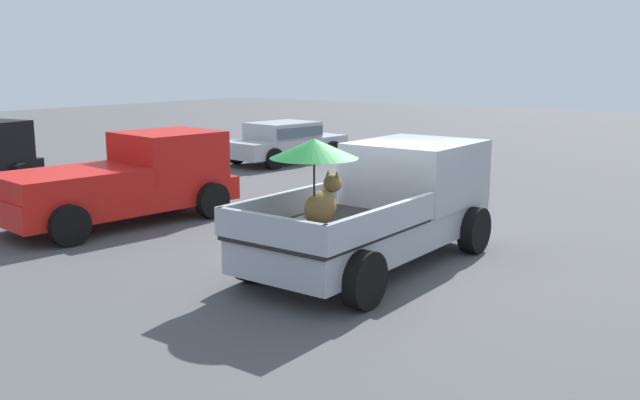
{
  "coord_description": "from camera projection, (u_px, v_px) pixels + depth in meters",
  "views": [
    {
      "loc": [
        -9.26,
        -5.83,
        3.24
      ],
      "look_at": [
        -0.54,
        0.64,
        1.1
      ],
      "focal_mm": 39.26,
      "sensor_mm": 36.0,
      "label": 1
    }
  ],
  "objects": [
    {
      "name": "pickup_truck_red",
      "position": [
        129.0,
        180.0,
        14.33
      ],
      "size": [
        4.99,
        2.64,
        1.8
      ],
      "rotation": [
        0.0,
        0.0,
        -0.12
      ],
      "color": "black",
      "rests_on": "ground"
    },
    {
      "name": "pickup_truck_main",
      "position": [
        386.0,
        203.0,
        11.48
      ],
      "size": [
        5.05,
        2.24,
        2.18
      ],
      "rotation": [
        0.0,
        0.0,
        0.0
      ],
      "color": "black",
      "rests_on": "ground"
    },
    {
      "name": "ground_plane",
      "position": [
        372.0,
        266.0,
        11.33
      ],
      "size": [
        80.0,
        80.0,
        0.0
      ],
      "primitive_type": "plane",
      "color": "#4C4C4F"
    },
    {
      "name": "parked_sedan_far",
      "position": [
        284.0,
        140.0,
        22.94
      ],
      "size": [
        4.47,
        2.34,
        1.33
      ],
      "rotation": [
        0.0,
        0.0,
        -0.11
      ],
      "color": "black",
      "rests_on": "ground"
    }
  ]
}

